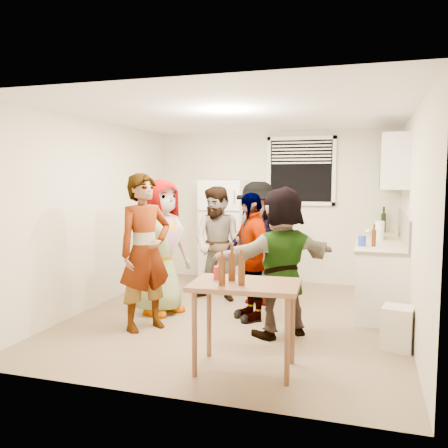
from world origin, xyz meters
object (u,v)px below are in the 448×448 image
(kettle, at_px, (377,238))
(beer_bottle_counter, at_px, (374,246))
(trash_bin, at_px, (398,325))
(guest_stripe, at_px, (146,328))
(serving_table, at_px, (245,369))
(guest_back_left, at_px, (219,300))
(guest_black, at_px, (251,319))
(blue_cup, at_px, (362,246))
(refrigerator, at_px, (225,232))
(guest_grey, at_px, (162,313))
(guest_back_right, at_px, (257,303))
(guest_orange, at_px, (281,335))
(wine_bottle, at_px, (383,232))
(red_cup, at_px, (218,279))
(beer_bottle_table, at_px, (232,281))

(kettle, height_order, beer_bottle_counter, beer_bottle_counter)
(trash_bin, relative_size, guest_stripe, 0.24)
(serving_table, xyz_separation_m, guest_back_left, (-0.98, 2.27, 0.00))
(beer_bottle_counter, relative_size, guest_black, 0.13)
(blue_cup, relative_size, serving_table, 0.13)
(refrigerator, xyz_separation_m, guest_grey, (-0.25, -1.97, -0.85))
(guest_stripe, distance_m, guest_back_right, 1.76)
(trash_bin, bearing_deg, guest_back_left, 150.78)
(guest_orange, bearing_deg, serving_table, 40.34)
(guest_stripe, xyz_separation_m, guest_orange, (1.53, 0.24, 0.00))
(kettle, height_order, wine_bottle, wine_bottle)
(beer_bottle_counter, distance_m, red_cup, 2.40)
(trash_bin, bearing_deg, wine_bottle, 92.12)
(beer_bottle_counter, relative_size, trash_bin, 0.47)
(refrigerator, xyz_separation_m, guest_black, (0.92, -1.89, -0.85))
(guest_grey, height_order, guest_black, guest_grey)
(guest_back_left, distance_m, guest_orange, 1.66)
(wine_bottle, relative_size, red_cup, 2.48)
(blue_cup, bearing_deg, guest_back_left, 172.63)
(guest_back_left, bearing_deg, trash_bin, -24.50)
(wine_bottle, distance_m, beer_bottle_counter, 1.64)
(serving_table, relative_size, guest_back_right, 0.57)
(refrigerator, relative_size, guest_back_left, 1.05)
(serving_table, height_order, guest_stripe, serving_table)
(kettle, height_order, guest_stripe, kettle)
(serving_table, bearing_deg, guest_grey, 135.93)
(beer_bottle_table, bearing_deg, kettle, 65.59)
(guest_back_left, bearing_deg, guest_stripe, -101.17)
(red_cup, xyz_separation_m, guest_orange, (0.42, 0.97, -0.81))
(trash_bin, relative_size, guest_black, 0.28)
(beer_bottle_table, xyz_separation_m, guest_stripe, (-1.26, 0.76, -0.81))
(blue_cup, height_order, guest_stripe, blue_cup)
(blue_cup, height_order, serving_table, blue_cup)
(wine_bottle, height_order, serving_table, wine_bottle)
(beer_bottle_table, height_order, guest_back_right, beer_bottle_table)
(refrigerator, bearing_deg, guest_back_left, -76.99)
(kettle, height_order, blue_cup, kettle)
(refrigerator, bearing_deg, beer_bottle_table, -71.90)
(refrigerator, distance_m, serving_table, 3.73)
(guest_grey, bearing_deg, kettle, -37.91)
(blue_cup, bearing_deg, guest_back_right, 170.48)
(guest_grey, bearing_deg, wine_bottle, -27.84)
(red_cup, bearing_deg, beer_bottle_table, -12.18)
(refrigerator, relative_size, beer_bottle_counter, 8.25)
(guest_stripe, bearing_deg, guest_grey, 42.52)
(guest_grey, bearing_deg, guest_back_right, -29.90)
(refrigerator, relative_size, guest_back_right, 1.00)
(refrigerator, xyz_separation_m, blue_cup, (2.21, -1.39, 0.05))
(refrigerator, height_order, serving_table, refrigerator)
(kettle, xyz_separation_m, wine_bottle, (0.10, 0.76, 0.00))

